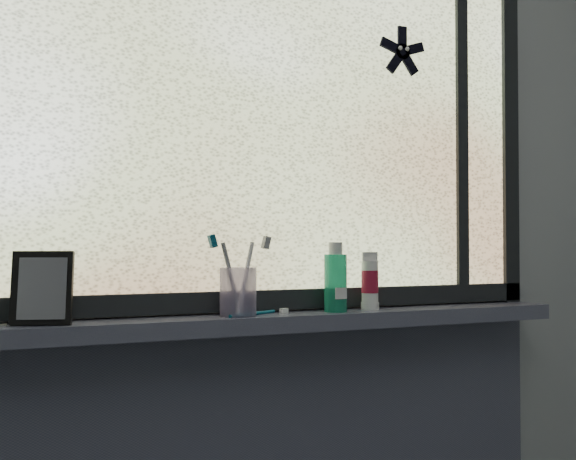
# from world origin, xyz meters

# --- Properties ---
(wall_back) EXTENTS (3.00, 0.01, 2.50)m
(wall_back) POSITION_xyz_m (0.00, 1.30, 1.25)
(wall_back) COLOR #9EA3A8
(wall_back) RESTS_ON ground
(windowsill) EXTENTS (1.62, 0.14, 0.04)m
(windowsill) POSITION_xyz_m (0.00, 1.23, 1.00)
(windowsill) COLOR #474A5F
(windowsill) RESTS_ON wall_back
(window_pane) EXTENTS (1.50, 0.01, 1.00)m
(window_pane) POSITION_xyz_m (0.00, 1.28, 1.53)
(window_pane) COLOR silver
(window_pane) RESTS_ON wall_back
(frame_bottom) EXTENTS (1.60, 0.03, 0.05)m
(frame_bottom) POSITION_xyz_m (0.00, 1.28, 1.05)
(frame_bottom) COLOR black
(frame_bottom) RESTS_ON windowsill
(frame_right) EXTENTS (0.05, 0.03, 1.10)m
(frame_right) POSITION_xyz_m (0.78, 1.28, 1.53)
(frame_right) COLOR black
(frame_right) RESTS_ON wall_back
(frame_mullion) EXTENTS (0.03, 0.03, 1.00)m
(frame_mullion) POSITION_xyz_m (0.60, 1.28, 1.53)
(frame_mullion) COLOR black
(frame_mullion) RESTS_ON wall_back
(starfish_sticker) EXTENTS (0.15, 0.02, 0.15)m
(starfish_sticker) POSITION_xyz_m (0.40, 1.27, 1.72)
(starfish_sticker) COLOR black
(starfish_sticker) RESTS_ON window_pane
(vanity_mirror) EXTENTS (0.14, 0.10, 0.15)m
(vanity_mirror) POSITION_xyz_m (-0.52, 1.21, 1.10)
(vanity_mirror) COLOR black
(vanity_mirror) RESTS_ON windowsill
(toothbrush_cup) EXTENTS (0.09, 0.09, 0.11)m
(toothbrush_cup) POSITION_xyz_m (-0.09, 1.22, 1.08)
(toothbrush_cup) COLOR #AD9DD0
(toothbrush_cup) RESTS_ON windowsill
(toothbrush_lying) EXTENTS (0.17, 0.10, 0.01)m
(toothbrush_lying) POSITION_xyz_m (-0.05, 1.22, 1.03)
(toothbrush_lying) COLOR #0C526D
(toothbrush_lying) RESTS_ON windowsill
(mouthwash_bottle) EXTENTS (0.06, 0.06, 0.14)m
(mouthwash_bottle) POSITION_xyz_m (0.17, 1.22, 1.11)
(mouthwash_bottle) COLOR #20A87C
(mouthwash_bottle) RESTS_ON windowsill
(cream_tube) EXTENTS (0.05, 0.05, 0.11)m
(cream_tube) POSITION_xyz_m (0.27, 1.23, 1.10)
(cream_tube) COLOR silver
(cream_tube) RESTS_ON windowsill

